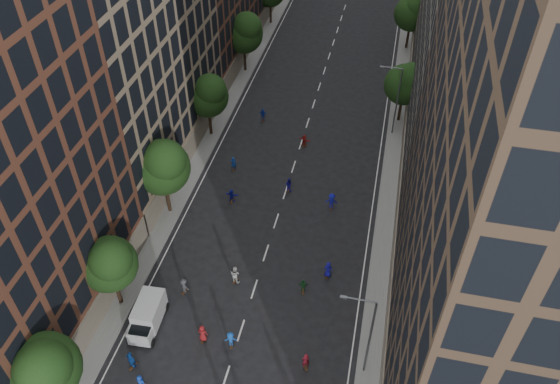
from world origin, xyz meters
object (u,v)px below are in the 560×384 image
(skater_0, at_px, (141,383))
(streetlamp_near, at_px, (367,334))
(streetlamp_far, at_px, (396,98))
(cargo_van, at_px, (148,316))

(skater_0, bearing_deg, streetlamp_near, -152.28)
(streetlamp_near, height_order, streetlamp_far, same)
(streetlamp_near, xyz_separation_m, skater_0, (-16.47, -5.23, -4.36))
(streetlamp_far, height_order, cargo_van, streetlamp_far)
(streetlamp_near, bearing_deg, cargo_van, 178.83)
(streetlamp_far, xyz_separation_m, skater_0, (-16.47, -38.23, -4.36))
(streetlamp_far, distance_m, skater_0, 41.85)
(streetlamp_near, distance_m, cargo_van, 18.59)
(streetlamp_far, relative_size, skater_0, 5.62)
(cargo_van, bearing_deg, streetlamp_far, 57.85)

